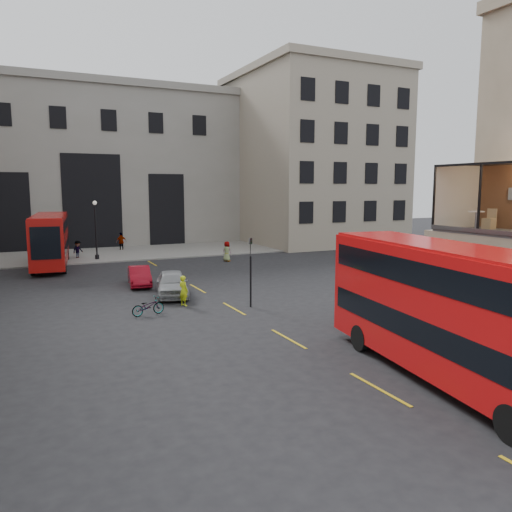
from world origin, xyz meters
name	(u,v)px	position (x,y,z in m)	size (l,w,h in m)	color
ground	(426,379)	(0.00, 0.00, 0.00)	(140.00, 140.00, 0.00)	black
gateway	(85,162)	(-5.00, 47.99, 9.39)	(35.00, 10.60, 18.00)	gray
building_right	(311,155)	(20.00, 39.97, 10.39)	(16.60, 18.60, 20.00)	gray
pavement_far	(91,254)	(-6.00, 38.00, 0.06)	(40.00, 12.00, 0.12)	slate
traffic_light_near	(251,263)	(-1.00, 12.00, 2.42)	(0.16, 0.20, 3.80)	black
street_lamp_b	(96,234)	(-6.00, 34.00, 2.39)	(0.36, 0.36, 5.33)	black
bus_near	(450,306)	(0.50, -0.40, 2.58)	(4.17, 11.75, 4.59)	red
bus_far	(50,238)	(-9.93, 31.62, 2.42)	(3.66, 11.00, 4.31)	#A70E0B
car_a	(172,283)	(-4.08, 16.58, 0.77)	(1.82, 4.52, 1.54)	#929699
car_b	(139,276)	(-5.14, 20.68, 0.64)	(1.35, 3.86, 1.27)	maroon
bicycle	(148,306)	(-6.48, 12.68, 0.46)	(0.61, 1.74, 0.91)	gray
cyclist	(183,291)	(-4.22, 13.87, 0.84)	(0.62, 0.40, 1.69)	#DDF91A
pedestrian_b	(78,250)	(-7.45, 35.57, 0.85)	(1.10, 0.63, 1.70)	gray
pedestrian_c	(121,242)	(-2.72, 40.00, 0.94)	(1.11, 0.46, 1.89)	gray
pedestrian_d	(227,251)	(4.30, 28.38, 0.89)	(0.87, 0.56, 1.77)	gray
cafe_table_far	(476,217)	(6.04, 3.50, 5.17)	(0.69, 0.69, 0.86)	silver
cafe_chair_d	(489,223)	(7.20, 3.77, 4.88)	(0.51, 0.51, 0.93)	tan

